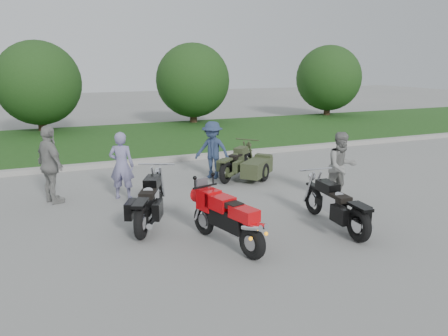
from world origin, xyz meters
name	(u,v)px	position (x,y,z in m)	size (l,w,h in m)	color
ground	(224,229)	(0.00, 0.00, 0.00)	(80.00, 80.00, 0.00)	gray
curb	(150,161)	(0.00, 6.00, 0.07)	(60.00, 0.30, 0.15)	#A29F98
grass_strip	(126,140)	(0.00, 10.15, 0.07)	(60.00, 8.00, 0.14)	#2C5F20
tree_mid_left	(38,83)	(-3.00, 13.50, 2.19)	(3.60, 3.60, 4.00)	#3F2B1C
tree_mid_right	(193,81)	(4.00, 13.50, 2.19)	(3.60, 3.60, 4.00)	#3F2B1C
tree_far_right	(329,78)	(12.00, 13.50, 2.19)	(3.60, 3.60, 4.00)	#3F2B1C
sportbike_red	(228,218)	(-0.26, -0.76, 0.52)	(0.69, 1.85, 0.89)	black
cruiser_left	(149,203)	(-1.24, 0.77, 0.44)	(1.06, 2.08, 0.86)	black
cruiser_right	(338,207)	(1.99, -0.79, 0.42)	(0.39, 2.14, 0.82)	black
cruiser_sidecar	(248,166)	(1.99, 3.08, 0.37)	(1.76, 1.80, 0.79)	black
person_stripe	(122,166)	(-1.42, 2.68, 0.78)	(0.57, 0.37, 1.56)	#7E7BA7
person_grey	(342,167)	(3.13, 0.62, 0.79)	(0.77, 0.60, 1.58)	gray
person_denim	(212,150)	(1.16, 3.58, 0.78)	(1.00, 0.58, 1.55)	navy
person_back	(50,165)	(-2.93, 2.96, 0.88)	(1.03, 0.43, 1.76)	gray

